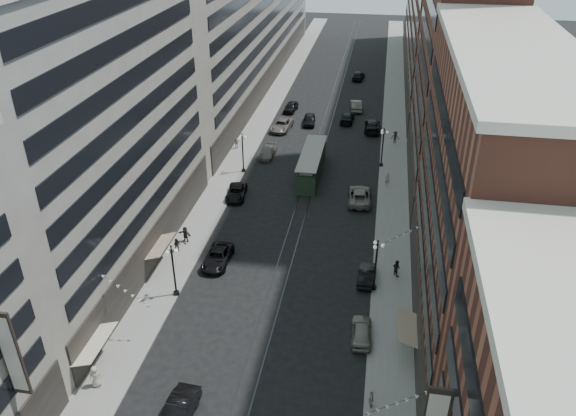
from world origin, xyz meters
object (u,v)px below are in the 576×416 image
Objects in this scene: lamppost_sw_mid at (243,151)px; pedestrian_8 at (387,178)px; car_12 at (372,126)px; car_10 at (366,275)px; lamppost_sw_far at (173,269)px; car_extra_0 at (282,125)px; car_4 at (362,331)px; lamppost_se_mid at (383,146)px; car_2 at (217,257)px; streetcar at (311,165)px; pedestrian_6 at (237,143)px; car_5 at (178,414)px; car_extra_2 at (358,75)px; pedestrian_9 at (395,137)px; lamppost_se_far at (376,263)px; car_11 at (359,195)px; pedestrian_2 at (177,245)px; car_extra_1 at (347,118)px; car_7 at (236,192)px; pedestrian_7 at (396,268)px; car_9 at (291,107)px; pedestrian_1 at (95,376)px; pedestrian_5 at (185,234)px; car_13 at (309,120)px; car_14 at (356,105)px; pedestrian_4 at (371,399)px; car_8 at (268,152)px.

lamppost_sw_mid is 19.39m from pedestrian_8.
car_10 is at bearing 89.92° from car_12.
car_extra_0 is at bearing 86.82° from lamppost_sw_far.
car_4 is at bearing -9.31° from lamppost_sw_far.
car_2 is at bearing -121.39° from lamppost_se_mid.
streetcar reaches higher than pedestrian_6.
car_extra_2 is at bearing 87.21° from car_5.
streetcar is at bearing -122.30° from pedestrian_9.
lamppost_se_far is 17.77m from car_11.
car_extra_0 is (-13.60, 21.68, -0.03)m from car_11.
car_2 is 41.95m from car_12.
car_5 is 22.17m from pedestrian_2.
car_extra_1 is (-5.16, 51.26, 0.00)m from car_4.
pedestrian_7 reaches higher than car_7.
lamppost_sw_far is at bearing -86.51° from car_9.
pedestrian_1 is (-20.64, -43.80, -1.99)m from lamppost_se_mid.
streetcar is 31.69m from car_4.
car_12 is 27.69m from car_extra_2.
lamppost_se_far is at bearing -99.32° from car_4.
pedestrian_7 is 0.90× the size of pedestrian_8.
pedestrian_8 is 0.37× the size of car_extra_1.
car_9 is 2.61× the size of pedestrian_5.
lamppost_se_far is at bearing -78.70° from car_13.
pedestrian_9 is at bearing -132.39° from pedestrian_1.
car_5 is (-13.32, -45.91, -2.24)m from lamppost_se_mid.
pedestrian_6 is 0.33× the size of car_extra_1.
car_2 is 2.75× the size of pedestrian_1.
car_extra_1 is at bearing -148.52° from pedestrian_6.
car_14 is (-4.90, 22.39, -2.24)m from lamppost_se_mid.
pedestrian_4 is at bearing -83.23° from pedestrian_9.
car_8 is 1.03× the size of car_13.
pedestrian_8 reaches higher than car_12.
pedestrian_1 is 0.41× the size of car_9.
car_extra_2 reaches higher than car_10.
car_13 is at bearing 7.77° from pedestrian_4.
car_10 is at bearing -0.50° from pedestrian_4.
pedestrian_9 is at bearing -96.18° from car_4.
pedestrian_6 is at bearing 100.77° from car_2.
car_12 is at bearing -39.20° from pedestrian_7.
lamppost_se_far is at bearing -5.93° from car_2.
car_12 is (18.97, 38.26, -0.06)m from pedestrian_2.
car_2 is at bearing -17.43° from pedestrian_5.
lamppost_se_mid is 1.18× the size of car_13.
lamppost_sw_far is at bearing 112.38° from car_5.
car_4 is 29.09m from pedestrian_8.
lamppost_sw_far is at bearing -108.40° from streetcar.
car_extra_1 is at bearing 14.35° from car_13.
pedestrian_5 reaches higher than car_extra_1.
car_extra_2 is (-4.78, 75.56, 0.12)m from car_4.
pedestrian_7 is 0.30× the size of car_extra_0.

